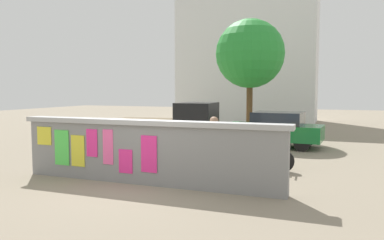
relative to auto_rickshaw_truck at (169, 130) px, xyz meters
name	(u,v)px	position (x,y,z in m)	size (l,w,h in m)	color
ground	(231,142)	(1.11, 4.15, -0.90)	(60.00, 60.00, 0.00)	gray
poster_wall	(145,151)	(1.10, -3.85, -0.10)	(6.95, 0.42, 1.56)	gray
auto_rickshaw_truck	(169,130)	(0.00, 0.00, 0.00)	(3.69, 1.72, 1.85)	black
car_parked	(274,129)	(3.10, 3.32, -0.17)	(3.91, 1.95, 1.40)	black
motorcycle	(259,154)	(3.36, -1.30, -0.44)	(1.90, 0.56, 0.87)	black
person_walking	(214,142)	(2.55, -2.97, 0.09)	(0.45, 0.45, 1.62)	purple
tree_roadside	(250,54)	(1.47, 6.14, 3.09)	(3.29, 3.29, 5.65)	brown
building_background	(247,55)	(-0.70, 15.35, 3.87)	(9.96, 4.52, 9.48)	silver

